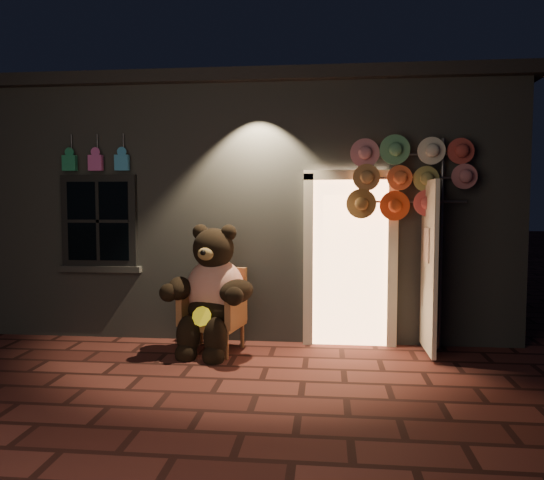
# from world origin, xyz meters

# --- Properties ---
(ground) EXTENTS (60.00, 60.00, 0.00)m
(ground) POSITION_xyz_m (0.00, 0.00, 0.00)
(ground) COLOR brown
(ground) RESTS_ON ground
(shop_building) EXTENTS (7.30, 5.95, 3.51)m
(shop_building) POSITION_xyz_m (0.00, 3.99, 1.74)
(shop_building) COLOR slate
(shop_building) RESTS_ON ground
(wicker_armchair) EXTENTS (0.78, 0.73, 0.99)m
(wicker_armchair) POSITION_xyz_m (-0.28, 1.06, 0.49)
(wicker_armchair) COLOR #9D613C
(wicker_armchair) RESTS_ON ground
(teddy_bear) EXTENTS (1.14, 0.98, 1.59)m
(teddy_bear) POSITION_xyz_m (-0.29, 0.93, 0.73)
(teddy_bear) COLOR red
(teddy_bear) RESTS_ON ground
(hat_rack) EXTENTS (1.46, 0.22, 2.58)m
(hat_rack) POSITION_xyz_m (2.03, 1.28, 2.09)
(hat_rack) COLOR #59595E
(hat_rack) RESTS_ON ground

